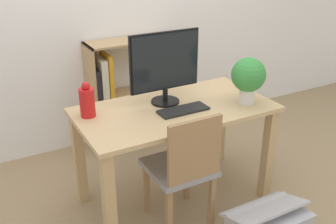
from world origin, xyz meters
TOP-DOWN VIEW (x-y plane):
  - ground_plane at (0.00, 0.00)m, footprint 10.00×10.00m
  - desk at (0.00, 0.00)m, footprint 1.32×0.70m
  - monitor at (-0.02, 0.11)m, footprint 0.51×0.20m
  - keyboard at (0.02, -0.08)m, footprint 0.34×0.13m
  - vase at (-0.56, 0.15)m, footprint 0.10×0.10m
  - potted_plant at (0.47, -0.17)m, footprint 0.23×0.23m
  - chair at (-0.09, -0.28)m, footprint 0.40×0.40m
  - bookshelf at (-0.03, 0.98)m, footprint 0.79×0.28m

SIDE VIEW (x-z plane):
  - ground_plane at x=0.00m, z-range 0.00..0.00m
  - bookshelf at x=-0.03m, z-range -0.07..0.89m
  - chair at x=-0.09m, z-range 0.03..0.86m
  - desk at x=0.00m, z-range 0.23..0.96m
  - keyboard at x=0.02m, z-range 0.73..0.75m
  - vase at x=-0.56m, z-range 0.72..0.95m
  - potted_plant at x=0.47m, z-range 0.76..1.08m
  - monitor at x=-0.02m, z-range 0.76..1.25m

